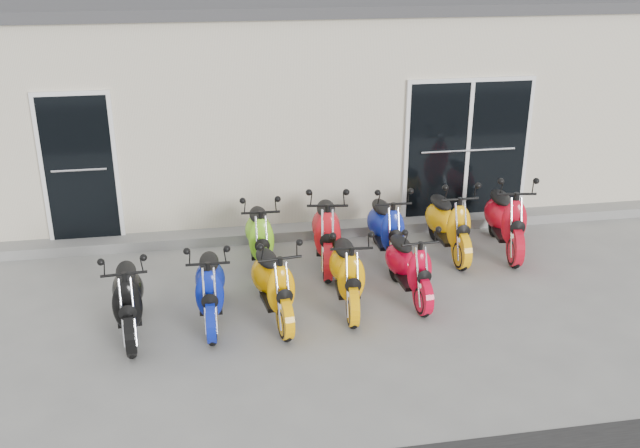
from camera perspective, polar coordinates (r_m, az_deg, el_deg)
The scene contains 15 objects.
ground at distance 9.16m, azimuth 0.66°, elevation -5.74°, with size 80.00×80.00×0.00m, color gray.
building at distance 13.52m, azimuth -3.46°, elevation 10.54°, with size 14.00×6.00×3.20m, color beige.
front_step at distance 10.93m, azimuth -1.30°, elevation -0.56°, with size 14.00×0.40×0.15m, color gray.
door_left at distance 10.70m, azimuth -18.72°, elevation 4.50°, with size 1.07×0.08×2.22m, color black.
door_right at distance 11.34m, azimuth 11.70°, elevation 6.15°, with size 2.02×0.08×2.22m, color black.
scooter_front_black at distance 8.36m, azimuth -15.20°, elevation -5.03°, with size 0.56×1.54×1.14m, color black, non-canonical shape.
scooter_front_blue at distance 8.42m, azimuth -8.84°, elevation -4.32°, with size 0.56×1.53×1.13m, color #0B1D9B, non-canonical shape.
scooter_front_orange_a at distance 8.40m, azimuth -3.77°, elevation -4.04°, with size 0.57×1.57×1.16m, color #FFA701, non-canonical shape.
scooter_front_orange_b at distance 8.67m, azimuth 2.21°, elevation -3.19°, with size 0.57×1.56×1.15m, color #FFAA02, non-canonical shape.
scooter_front_red at distance 8.95m, azimuth 7.17°, elevation -2.70°, with size 0.54×1.48×1.09m, color red, non-canonical shape.
scooter_back_green at distance 9.72m, azimuth -4.85°, elevation -0.31°, with size 0.58×1.59×1.17m, color #7FDA20, non-canonical shape.
scooter_back_red at distance 9.77m, azimuth 0.53°, elevation 0.14°, with size 0.62×1.70×1.25m, color red, non-canonical shape.
scooter_back_blue at distance 10.02m, azimuth 5.33°, elevation 0.36°, with size 0.58×1.59×1.17m, color #12249B, non-canonical shape.
scooter_back_yellow at distance 10.26m, azimuth 10.28°, elevation 0.71°, with size 0.59×1.63×1.20m, color #FFAD08, non-canonical shape.
scooter_back_extra at distance 10.54m, azimuth 14.69°, elevation 1.05°, with size 0.62×1.70×1.25m, color red, non-canonical shape.
Camera 1 is at (-1.52, -7.97, 4.23)m, focal length 40.00 mm.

